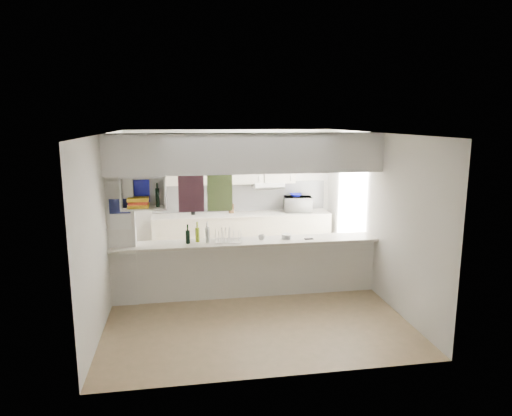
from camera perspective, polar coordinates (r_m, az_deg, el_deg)
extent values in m
plane|color=#967E57|center=(7.51, -1.11, -10.89)|extent=(4.80, 4.80, 0.00)
plane|color=white|center=(6.97, -1.19, 9.35)|extent=(4.80, 4.80, 0.00)
plane|color=silver|center=(9.47, -3.21, 1.88)|extent=(4.20, 0.00, 4.20)
plane|color=silver|center=(7.15, -18.06, -1.67)|extent=(0.00, 4.80, 4.80)
plane|color=silver|center=(7.71, 14.50, -0.58)|extent=(0.00, 4.80, 4.80)
cube|color=silver|center=(7.36, -1.12, -7.71)|extent=(4.20, 0.15, 0.88)
cube|color=beige|center=(7.23, -1.14, -4.26)|extent=(4.20, 0.50, 0.04)
cube|color=white|center=(6.99, -1.18, 6.89)|extent=(4.20, 0.50, 0.60)
cube|color=silver|center=(7.12, -16.47, -1.63)|extent=(0.40, 0.18, 2.60)
cube|color=#191E4C|center=(6.98, -16.67, 0.20)|extent=(0.30, 0.01, 0.22)
cube|color=white|center=(7.03, -16.57, -1.64)|extent=(0.30, 0.01, 0.24)
cube|color=#2F1521|center=(7.21, -8.12, 1.94)|extent=(0.40, 0.02, 0.62)
cube|color=#166355|center=(7.23, -4.55, 2.05)|extent=(0.40, 0.02, 0.62)
cube|color=white|center=(6.94, -13.80, -0.02)|extent=(0.65, 0.35, 0.02)
cube|color=white|center=(6.87, -13.98, 3.87)|extent=(0.65, 0.35, 0.02)
cube|color=white|center=(7.06, -13.79, 2.12)|extent=(0.65, 0.02, 0.50)
cube|color=white|center=(6.94, -16.46, 1.83)|extent=(0.02, 0.35, 0.50)
cube|color=white|center=(6.89, -11.30, 2.00)|extent=(0.02, 0.35, 0.50)
cube|color=gold|center=(6.94, -14.47, 0.27)|extent=(0.30, 0.24, 0.05)
cube|color=red|center=(6.94, -14.49, 0.67)|extent=(0.28, 0.22, 0.05)
cube|color=gold|center=(6.93, -14.51, 1.08)|extent=(0.30, 0.24, 0.05)
cube|color=#0D0F91|center=(7.03, -14.22, 2.06)|extent=(0.26, 0.02, 0.34)
cylinder|color=black|center=(6.90, -12.20, 1.28)|extent=(0.06, 0.06, 0.28)
cube|color=beige|center=(9.38, -1.74, -3.51)|extent=(3.60, 0.60, 0.90)
cube|color=beige|center=(9.27, -1.76, -0.78)|extent=(3.60, 0.63, 0.03)
cube|color=silver|center=(9.49, -2.00, 1.43)|extent=(3.60, 0.03, 0.60)
cube|color=beige|center=(9.23, -3.14, 5.27)|extent=(2.62, 0.34, 0.72)
cube|color=white|center=(9.32, 1.53, 2.86)|extent=(0.60, 0.46, 0.12)
cube|color=silver|center=(9.10, 1.80, 2.44)|extent=(0.60, 0.02, 0.05)
imported|color=white|center=(9.49, 5.28, 0.49)|extent=(0.61, 0.46, 0.31)
imported|color=#0D0F91|center=(9.46, 4.99, 1.62)|extent=(0.25, 0.25, 0.06)
cube|color=silver|center=(7.20, -3.45, -4.09)|extent=(0.44, 0.35, 0.01)
cylinder|color=white|center=(7.17, -4.30, -3.24)|extent=(0.03, 0.21, 0.21)
cylinder|color=white|center=(7.18, -3.79, -3.23)|extent=(0.03, 0.21, 0.21)
cylinder|color=white|center=(7.18, -3.29, -3.22)|extent=(0.03, 0.21, 0.21)
imported|color=white|center=(7.19, 0.68, -3.70)|extent=(0.14, 0.14, 0.09)
cylinder|color=black|center=(7.11, -8.52, -3.60)|extent=(0.07, 0.07, 0.21)
cylinder|color=black|center=(7.07, -8.55, -2.41)|extent=(0.03, 0.03, 0.10)
cylinder|color=olive|center=(7.19, -7.33, -3.34)|extent=(0.07, 0.07, 0.22)
cylinder|color=olive|center=(7.15, -7.36, -2.11)|extent=(0.03, 0.03, 0.10)
cylinder|color=silver|center=(7.11, -6.10, -3.40)|extent=(0.07, 0.07, 0.24)
cylinder|color=silver|center=(7.08, -6.13, -2.10)|extent=(0.03, 0.03, 0.10)
cylinder|color=silver|center=(7.33, 3.83, -3.58)|extent=(0.15, 0.15, 0.08)
cube|color=black|center=(7.36, 6.61, -3.84)|extent=(0.14, 0.07, 0.01)
cylinder|color=black|center=(9.23, -7.87, -0.45)|extent=(0.09, 0.09, 0.13)
cube|color=brown|center=(9.31, -3.11, -0.07)|extent=(0.11, 0.10, 0.19)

